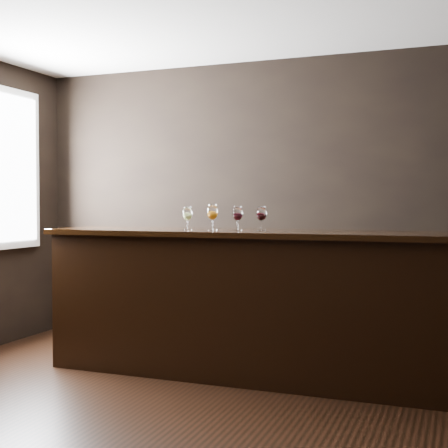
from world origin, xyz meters
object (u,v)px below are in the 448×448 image
(glass_white, at_px, (187,214))
(glass_amber, at_px, (212,213))
(glass_red_b, at_px, (261,214))
(back_bar_shelf, at_px, (248,309))
(glass_red_a, at_px, (238,214))
(bar_counter, at_px, (246,306))

(glass_white, distance_m, glass_amber, 0.22)
(glass_amber, xyz_separation_m, glass_red_b, (0.41, 0.04, -0.01))
(glass_white, bearing_deg, back_bar_shelf, 76.21)
(glass_amber, height_order, glass_red_b, glass_amber)
(glass_red_a, bearing_deg, back_bar_shelf, 103.46)
(bar_counter, height_order, glass_red_a, glass_red_a)
(bar_counter, xyz_separation_m, glass_red_b, (0.12, 0.02, 0.75))
(bar_counter, height_order, glass_white, glass_white)
(glass_red_b, bearing_deg, glass_amber, -174.46)
(glass_red_b, bearing_deg, bar_counter, -168.13)
(glass_white, xyz_separation_m, glass_amber, (0.22, 0.02, 0.01))
(glass_white, xyz_separation_m, glass_red_a, (0.43, 0.05, 0.00))
(glass_white, distance_m, glass_red_b, 0.63)
(bar_counter, xyz_separation_m, back_bar_shelf, (-0.29, 0.87, -0.18))
(bar_counter, height_order, glass_red_b, glass_red_b)
(back_bar_shelf, distance_m, glass_red_a, 1.28)
(glass_red_a, bearing_deg, glass_white, -173.82)
(glass_white, xyz_separation_m, glass_red_b, (0.63, 0.06, 0.00))
(glass_amber, bearing_deg, glass_white, -175.74)
(glass_white, bearing_deg, bar_counter, 3.49)
(bar_counter, height_order, glass_amber, glass_amber)
(bar_counter, bearing_deg, back_bar_shelf, 108.11)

